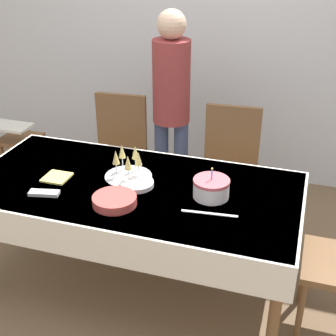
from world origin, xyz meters
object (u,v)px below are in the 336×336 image
Objects in this scene: plate_stack_main at (115,200)px; person_standing at (171,98)px; dining_chair_far_right at (229,168)px; birthday_cake at (211,188)px; dining_chair_far_left at (118,152)px; plate_stack_dessert at (137,184)px; high_chair at (20,147)px; champagne_tray at (128,164)px.

person_standing is at bearing 92.61° from plate_stack_main.
dining_chair_far_right is 4.76× the size of birthday_cake.
dining_chair_far_left is at bearing 112.69° from plate_stack_main.
person_standing reaches higher than dining_chair_far_right.
high_chair is at bearing 150.81° from plate_stack_dessert.
dining_chair_far_left is 4.96× the size of plate_stack_dessert.
person_standing is at bearing 90.47° from champagne_tray.
dining_chair_far_right reaches higher than plate_stack_main.
birthday_cake is 0.72× the size of champagne_tray.
dining_chair_far_left is 3.41× the size of champagne_tray.
dining_chair_far_left is at bearing -179.99° from dining_chair_far_right.
high_chair is at bearing 157.45° from birthday_cake.
dining_chair_far_right is at bearing 63.39° from plate_stack_dessert.
dining_chair_far_left is 0.95m from plate_stack_dessert.
dining_chair_far_right is 0.91m from champagne_tray.
birthday_cake is 1.95m from high_chair.
plate_stack_dessert is at bearing -45.00° from champagne_tray.
person_standing reaches higher than plate_stack_dessert.
champagne_tray is 1.45m from high_chair.
high_chair is (-1.33, 0.74, -0.28)m from plate_stack_dessert.
birthday_cake is 0.13× the size of person_standing.
dining_chair_far_right is 0.61× the size of person_standing.
dining_chair_far_left is 0.87m from dining_chair_far_right.
dining_chair_far_left reaches higher than champagne_tray.
champagne_tray is at bearing -27.77° from high_chair.
plate_stack_dessert is 1.01m from person_standing.
dining_chair_far_right is 1.73m from high_chair.
plate_stack_main is 1.64m from high_chair.
plate_stack_main is (0.43, -1.03, 0.23)m from dining_chair_far_left.
birthday_cake is 1.04× the size of plate_stack_dessert.
plate_stack_main is 1.23m from person_standing.
champagne_tray reaches higher than high_chair.
birthday_cake reaches higher than champagne_tray.
birthday_cake is at bearing -40.87° from dining_chair_far_left.
champagne_tray is (-0.49, -0.71, 0.29)m from dining_chair_far_right.
high_chair is (-1.73, -0.05, -0.06)m from dining_chair_far_right.
high_chair is at bearing -169.18° from person_standing.
plate_stack_dessert is (0.47, -0.80, 0.22)m from dining_chair_far_left.
person_standing is (-0.01, 0.89, 0.13)m from champagne_tray.
plate_stack_dessert is 1.55m from high_chair.
plate_stack_dessert is at bearing -59.38° from dining_chair_far_left.
dining_chair_far_right is 0.68m from person_standing.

